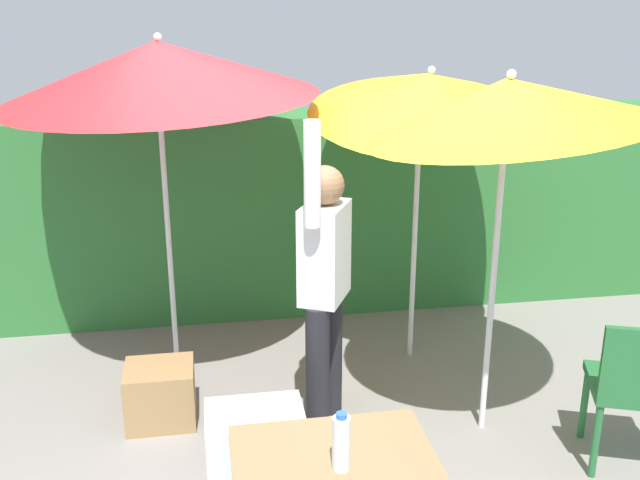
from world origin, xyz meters
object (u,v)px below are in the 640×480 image
object	(u,v)px
umbrella_yellow	(158,70)
chair_plastic	(636,385)
folding_table	(335,478)
umbrella_rainbow	(426,94)
cooler_box	(256,450)
crate_cardboard	(160,394)
bottle_water	(341,443)
umbrella_orange	(508,105)
person_vendor	(325,280)

from	to	relation	value
umbrella_yellow	chair_plastic	distance (m)	3.33
folding_table	umbrella_rainbow	bearing A→B (deg)	65.26
umbrella_yellow	cooler_box	bearing A→B (deg)	-73.28
umbrella_rainbow	chair_plastic	size ratio (longest dim) A/B	2.50
chair_plastic	crate_cardboard	bearing A→B (deg)	160.48
crate_cardboard	bottle_water	distance (m)	1.95
umbrella_rainbow	umbrella_orange	xyz separation A→B (m)	(0.13, -0.99, 0.05)
umbrella_rainbow	umbrella_orange	size ratio (longest dim) A/B	1.02
umbrella_rainbow	crate_cardboard	size ratio (longest dim) A/B	5.40
umbrella_rainbow	cooler_box	bearing A→B (deg)	-133.62
folding_table	bottle_water	bearing A→B (deg)	-79.19
umbrella_rainbow	folding_table	size ratio (longest dim) A/B	2.78
umbrella_yellow	person_vendor	xyz separation A→B (m)	(0.90, -0.92, -1.12)
umbrella_yellow	umbrella_rainbow	bearing A→B (deg)	-5.07
person_vendor	chair_plastic	distance (m)	1.77
umbrella_rainbow	umbrella_orange	distance (m)	1.00
chair_plastic	folding_table	xyz separation A→B (m)	(-1.76, -0.69, 0.14)
person_vendor	bottle_water	world-z (taller)	person_vendor
umbrella_orange	folding_table	distance (m)	2.09
umbrella_rainbow	person_vendor	xyz separation A→B (m)	(-0.80, -0.77, -0.95)
chair_plastic	bottle_water	size ratio (longest dim) A/B	3.71
umbrella_rainbow	umbrella_yellow	size ratio (longest dim) A/B	0.96
umbrella_orange	umbrella_yellow	xyz separation A→B (m)	(-1.83, 1.14, 0.11)
umbrella_rainbow	person_vendor	world-z (taller)	umbrella_rainbow
crate_cardboard	bottle_water	xyz separation A→B (m)	(0.79, -1.66, 0.67)
cooler_box	umbrella_rainbow	bearing A→B (deg)	46.38
umbrella_rainbow	person_vendor	distance (m)	1.46
chair_plastic	bottle_water	xyz separation A→B (m)	(-1.75, -0.76, 0.34)
umbrella_orange	chair_plastic	distance (m)	1.63
umbrella_orange	cooler_box	size ratio (longest dim) A/B	4.32
cooler_box	umbrella_orange	bearing A→B (deg)	13.33
umbrella_rainbow	cooler_box	world-z (taller)	umbrella_rainbow
umbrella_yellow	folding_table	size ratio (longest dim) A/B	2.91
person_vendor	cooler_box	bearing A→B (deg)	-129.77
umbrella_yellow	crate_cardboard	size ratio (longest dim) A/B	5.65
umbrella_yellow	folding_table	distance (m)	2.81
umbrella_yellow	chair_plastic	size ratio (longest dim) A/B	2.62
crate_cardboard	cooler_box	bearing A→B (deg)	-54.45
umbrella_rainbow	folding_table	distance (m)	2.70
umbrella_yellow	bottle_water	xyz separation A→B (m)	(0.71, -2.40, -1.20)
crate_cardboard	umbrella_orange	bearing A→B (deg)	-11.88
umbrella_orange	chair_plastic	xyz separation A→B (m)	(0.63, -0.50, -1.43)
crate_cardboard	folding_table	xyz separation A→B (m)	(0.78, -1.59, 0.47)
umbrella_rainbow	crate_cardboard	xyz separation A→B (m)	(-1.78, -0.59, -1.70)
umbrella_rainbow	person_vendor	size ratio (longest dim) A/B	1.18
bottle_water	folding_table	bearing A→B (deg)	100.81
umbrella_rainbow	umbrella_yellow	distance (m)	1.72
umbrella_rainbow	umbrella_yellow	world-z (taller)	umbrella_yellow
umbrella_orange	folding_table	size ratio (longest dim) A/B	2.74
chair_plastic	crate_cardboard	world-z (taller)	chair_plastic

